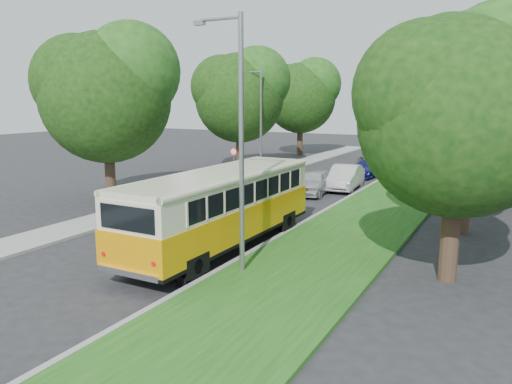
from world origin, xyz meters
The scene contains 13 objects.
ground centered at (0.00, 0.00, 0.00)m, with size 120.00×120.00×0.00m, color #252527.
curb centered at (3.60, 5.00, 0.07)m, with size 0.20×70.00×0.15m, color gray.
grass_verge centered at (5.95, 5.00, 0.07)m, with size 4.50×70.00×0.13m, color #1E5216.
sidewalk centered at (-4.80, 5.00, 0.06)m, with size 2.20×70.00×0.12m, color gray.
treeline centered at (3.15, 17.99, 5.93)m, with size 24.27×41.91×9.46m.
lamppost_near centered at (4.21, -2.50, 4.37)m, with size 1.71×0.16×8.00m.
lamppost_far centered at (-4.70, 16.00, 4.12)m, with size 1.71×0.16×7.50m.
warning_sign centered at (-4.50, 11.98, 1.71)m, with size 0.56×0.10×2.50m.
vintage_bus centered at (2.32, -0.50, 1.48)m, with size 2.57×9.99×2.97m, color orange, non-canonical shape.
car_silver centered at (1.30, 11.34, 0.71)m, with size 1.69×4.19×1.43m, color #B5B5BA.
car_white centered at (2.44, 13.67, 0.74)m, with size 1.57×4.50×1.48m, color silver.
car_blue centered at (2.31, 19.33, 0.62)m, with size 1.73×4.24×1.23m, color navy.
car_grey centered at (1.59, 24.72, 0.74)m, with size 2.47×5.35×1.49m, color #57585F.
Camera 1 is at (11.80, -15.70, 5.52)m, focal length 35.00 mm.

